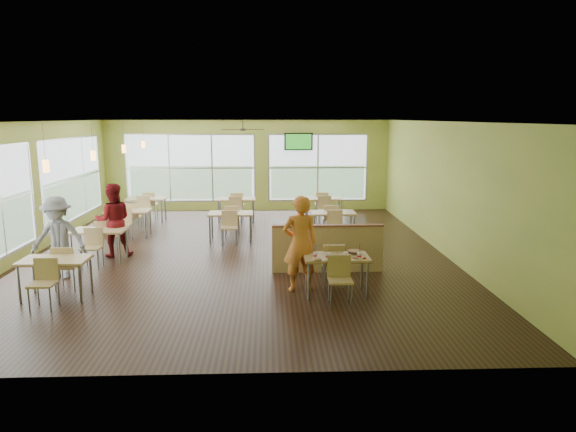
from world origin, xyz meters
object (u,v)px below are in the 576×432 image
(man_plaid, at_px, (300,243))
(food_basket, at_px, (354,252))
(half_wall_divider, at_px, (328,248))
(main_table, at_px, (336,262))

(man_plaid, xyz_separation_m, food_basket, (1.03, -0.12, -0.15))
(half_wall_divider, xyz_separation_m, man_plaid, (-0.67, -1.19, 0.41))
(half_wall_divider, bearing_deg, man_plaid, -119.49)
(main_table, height_order, half_wall_divider, half_wall_divider)
(man_plaid, bearing_deg, food_basket, 163.78)
(main_table, distance_m, half_wall_divider, 1.45)
(food_basket, bearing_deg, main_table, -157.84)
(main_table, relative_size, half_wall_divider, 0.63)
(main_table, bearing_deg, half_wall_divider, 90.00)
(man_plaid, bearing_deg, main_table, 148.79)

